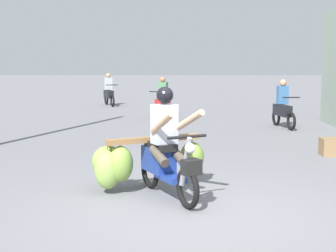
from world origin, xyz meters
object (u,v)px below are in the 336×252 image
(motorbike_main_loaded, at_px, (145,157))
(produce_crate, at_px, (335,147))
(motorbike_distant_ahead_left, at_px, (109,93))
(motorbike_distant_ahead_right, at_px, (162,101))
(motorbike_distant_far_ahead, at_px, (283,108))

(motorbike_main_loaded, relative_size, produce_crate, 3.36)
(motorbike_main_loaded, distance_m, motorbike_distant_ahead_left, 14.47)
(motorbike_distant_ahead_right, height_order, motorbike_distant_far_ahead, same)
(motorbike_main_loaded, distance_m, motorbike_distant_far_ahead, 8.11)
(produce_crate, bearing_deg, motorbike_distant_far_ahead, 91.75)
(motorbike_main_loaded, xyz_separation_m, produce_crate, (3.74, 2.97, -0.36))
(motorbike_distant_far_ahead, xyz_separation_m, produce_crate, (0.13, -4.30, -0.39))
(motorbike_distant_ahead_left, bearing_deg, motorbike_distant_far_ahead, -49.66)
(motorbike_main_loaded, relative_size, motorbike_distant_ahead_left, 1.22)
(motorbike_main_loaded, relative_size, motorbike_distant_far_ahead, 1.17)
(motorbike_distant_ahead_left, bearing_deg, motorbike_main_loaded, -80.65)
(motorbike_distant_ahead_left, relative_size, produce_crate, 2.75)
(motorbike_distant_ahead_left, relative_size, motorbike_distant_ahead_right, 0.99)
(motorbike_distant_ahead_left, distance_m, motorbike_distant_far_ahead, 9.20)
(motorbike_main_loaded, height_order, motorbike_distant_ahead_right, motorbike_main_loaded)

